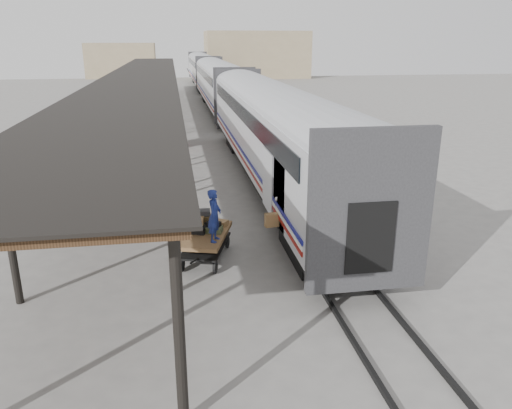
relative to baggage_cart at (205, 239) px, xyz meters
The scene contains 11 objects.
ground 0.81m from the baggage_cart, ahead, with size 160.00×160.00×0.00m, color slate.
train 34.09m from the baggage_cart, 83.81° to the left, with size 3.45×76.01×4.01m.
canopy 24.45m from the baggage_cart, 96.93° to the left, with size 4.90×64.30×4.15m.
rails 34.24m from the baggage_cart, 83.83° to the left, with size 1.54×150.00×0.12m.
building_far 79.44m from the baggage_cart, 79.49° to the left, with size 18.00×10.00×8.00m, color tan.
building_left 82.62m from the baggage_cart, 96.62° to the left, with size 12.00×8.00×6.00m, color tan.
baggage_cart is the anchor object (origin of this frame).
suitcase_stack 0.54m from the baggage_cart, 92.17° to the left, with size 1.40×1.15×0.59m.
luggage_tug 17.76m from the baggage_cart, 92.46° to the left, with size 1.32×1.78×1.41m.
porter 1.22m from the baggage_cart, 68.96° to the right, with size 0.58×0.38×1.58m, color navy.
pedestrian 13.50m from the baggage_cart, 100.92° to the left, with size 0.88×0.37×1.51m, color black.
Camera 1 is at (-1.26, -14.38, 6.51)m, focal length 35.00 mm.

